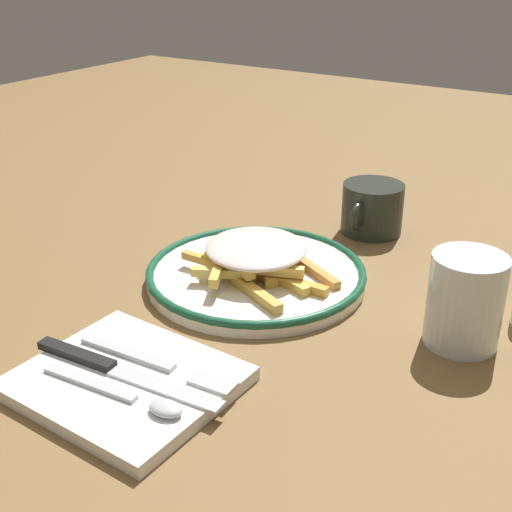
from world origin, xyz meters
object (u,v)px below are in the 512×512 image
knife (110,367)px  spoon (135,398)px  napkin (126,381)px  coffee_mug (372,208)px  plate (256,274)px  fries_heap (254,256)px  water_glass (466,299)px  fork (156,363)px

knife → spoon: bearing=66.0°
spoon → napkin: bearing=-125.9°
knife → coffee_mug: size_ratio=1.90×
knife → plate: bearing=179.5°
fries_heap → coffee_mug: 0.23m
knife → water_glass: size_ratio=2.13×
fries_heap → water_glass: bearing=92.2°
water_glass → plate: bearing=-89.3°
water_glass → coffee_mug: size_ratio=0.89×
spoon → coffee_mug: size_ratio=1.38×
fork → coffee_mug: bearing=177.0°
spoon → water_glass: (-0.28, 0.20, 0.03)m
fork → coffee_mug: 0.44m
knife → fork: bearing=134.1°
knife → spoon: 0.06m
spoon → knife: bearing=-114.0°
plate → spoon: spoon is taller
fork → knife: size_ratio=0.84×
napkin → fork: 0.03m
fork → napkin: bearing=-23.0°
plate → water_glass: water_glass is taller
fries_heap → water_glass: water_glass is taller
napkin → spoon: spoon is taller
napkin → coffee_mug: 0.47m
fries_heap → fork: 0.22m
napkin → water_glass: bearing=136.8°
knife → coffee_mug: (-0.47, 0.05, 0.02)m
water_glass → fork: bearing=-45.1°
water_glass → coffee_mug: (-0.22, -0.20, -0.01)m
coffee_mug → knife: bearing=-6.6°
water_glass → coffee_mug: water_glass is taller
plate → fries_heap: size_ratio=1.35×
spoon → fork: bearing=-157.3°
plate → spoon: 0.28m
spoon → water_glass: bearing=143.9°
fork → knife: (0.03, -0.03, 0.00)m
fries_heap → knife: size_ratio=0.95×
fork → coffee_mug: (-0.44, 0.02, 0.02)m
plate → fork: 0.22m
coffee_mug → plate: bearing=-13.3°
plate → knife: 0.25m
spoon → water_glass: water_glass is taller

